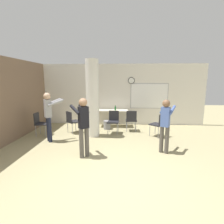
# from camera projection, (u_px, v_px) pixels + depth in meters

# --- Properties ---
(ground_plane) EXTENTS (24.00, 24.00, 0.00)m
(ground_plane) POSITION_uv_depth(u_px,v_px,m) (109.00, 186.00, 3.45)
(ground_plane) COLOR tan
(wall_left_accent) EXTENTS (0.12, 7.00, 2.80)m
(wall_left_accent) POSITION_uv_depth(u_px,v_px,m) (11.00, 100.00, 5.87)
(wall_left_accent) COLOR #7A604C
(wall_left_accent) RESTS_ON ground_plane
(wall_back) EXTENTS (8.00, 0.15, 2.80)m
(wall_back) POSITION_uv_depth(u_px,v_px,m) (118.00, 95.00, 8.17)
(wall_back) COLOR silver
(wall_back) RESTS_ON ground_plane
(support_pillar) EXTENTS (0.46, 0.46, 2.80)m
(support_pillar) POSITION_uv_depth(u_px,v_px,m) (93.00, 99.00, 6.34)
(support_pillar) COLOR silver
(support_pillar) RESTS_ON ground_plane
(folding_table) EXTENTS (1.44, 0.60, 0.74)m
(folding_table) POSITION_uv_depth(u_px,v_px,m) (112.00, 111.00, 7.86)
(folding_table) COLOR beige
(folding_table) RESTS_ON ground_plane
(bottle_on_table) EXTENTS (0.07, 0.07, 0.23)m
(bottle_on_table) POSITION_uv_depth(u_px,v_px,m) (115.00, 108.00, 7.77)
(bottle_on_table) COLOR #1E6B2D
(bottle_on_table) RESTS_ON folding_table
(waste_bin) EXTENTS (0.30, 0.30, 0.36)m
(waste_bin) POSITION_uv_depth(u_px,v_px,m) (107.00, 125.00, 7.48)
(waste_bin) COLOR gray
(waste_bin) RESTS_ON ground_plane
(chair_mid_room) EXTENTS (0.62, 0.62, 0.87)m
(chair_mid_room) POSITION_uv_depth(u_px,v_px,m) (159.00, 123.00, 6.38)
(chair_mid_room) COLOR #232328
(chair_mid_room) RESTS_ON ground_plane
(chair_table_front) EXTENTS (0.48, 0.48, 0.87)m
(chair_table_front) POSITION_uv_depth(u_px,v_px,m) (113.00, 120.00, 6.87)
(chair_table_front) COLOR #232328
(chair_table_front) RESTS_ON ground_plane
(chair_by_left_wall) EXTENTS (0.45, 0.45, 0.87)m
(chair_by_left_wall) POSITION_uv_depth(u_px,v_px,m) (40.00, 122.00, 6.55)
(chair_by_left_wall) COLOR #232328
(chair_by_left_wall) RESTS_ON ground_plane
(chair_table_right) EXTENTS (0.44, 0.44, 0.87)m
(chair_table_right) POSITION_uv_depth(u_px,v_px,m) (131.00, 119.00, 7.06)
(chair_table_right) COLOR #232328
(chair_table_right) RESTS_ON ground_plane
(chair_near_pillar) EXTENTS (0.62, 0.62, 0.87)m
(chair_near_pillar) POSITION_uv_depth(u_px,v_px,m) (72.00, 120.00, 6.85)
(chair_near_pillar) COLOR #232328
(chair_near_pillar) RESTS_ON ground_plane
(person_playing_side) EXTENTS (0.53, 0.64, 1.54)m
(person_playing_side) POSITION_uv_depth(u_px,v_px,m) (165.00, 122.00, 4.90)
(person_playing_side) COLOR #514C47
(person_playing_side) RESTS_ON ground_plane
(person_playing_front) EXTENTS (0.60, 0.63, 1.60)m
(person_playing_front) POSITION_uv_depth(u_px,v_px,m) (83.00, 123.00, 4.61)
(person_playing_front) COLOR #514C47
(person_playing_front) RESTS_ON ground_plane
(person_watching_back) EXTENTS (0.66, 0.60, 1.66)m
(person_watching_back) POSITION_uv_depth(u_px,v_px,m) (49.00, 113.00, 5.82)
(person_watching_back) COLOR #1E2338
(person_watching_back) RESTS_ON ground_plane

